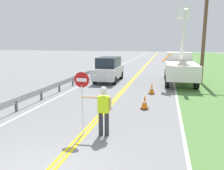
# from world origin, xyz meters

# --- Properties ---
(centerline_yellow_left) EXTENTS (0.11, 110.00, 0.01)m
(centerline_yellow_left) POSITION_xyz_m (-0.09, 20.00, 0.01)
(centerline_yellow_left) COLOR yellow
(centerline_yellow_left) RESTS_ON ground
(centerline_yellow_right) EXTENTS (0.11, 110.00, 0.01)m
(centerline_yellow_right) POSITION_xyz_m (0.09, 20.00, 0.01)
(centerline_yellow_right) COLOR yellow
(centerline_yellow_right) RESTS_ON ground
(edge_line_right) EXTENTS (0.12, 110.00, 0.01)m
(edge_line_right) POSITION_xyz_m (3.60, 20.00, 0.01)
(edge_line_right) COLOR silver
(edge_line_right) RESTS_ON ground
(edge_line_left) EXTENTS (0.12, 110.00, 0.01)m
(edge_line_left) POSITION_xyz_m (-3.60, 20.00, 0.01)
(edge_line_left) COLOR silver
(edge_line_left) RESTS_ON ground
(flagger_worker) EXTENTS (1.08, 0.28, 1.83)m
(flagger_worker) POSITION_xyz_m (0.75, 3.09, 1.05)
(flagger_worker) COLOR #2D2D33
(flagger_worker) RESTS_ON ground
(stop_sign_paddle) EXTENTS (0.56, 0.04, 2.33)m
(stop_sign_paddle) POSITION_xyz_m (-0.02, 3.00, 1.71)
(stop_sign_paddle) COLOR silver
(stop_sign_paddle) RESTS_ON ground
(utility_bucket_truck) EXTENTS (2.67, 6.85, 6.05)m
(utility_bucket_truck) POSITION_xyz_m (4.00, 15.06, 1.43)
(utility_bucket_truck) COLOR white
(utility_bucket_truck) RESTS_ON ground
(oncoming_suv_nearest) EXTENTS (1.96, 4.63, 2.10)m
(oncoming_suv_nearest) POSITION_xyz_m (-1.94, 14.24, 1.06)
(oncoming_suv_nearest) COLOR silver
(oncoming_suv_nearest) RESTS_ON ground
(utility_pole_near) EXTENTS (1.80, 0.28, 7.97)m
(utility_pole_near) POSITION_xyz_m (5.78, 15.41, 4.17)
(utility_pole_near) COLOR brown
(utility_pole_near) RESTS_ON ground
(traffic_cone_lead) EXTENTS (0.40, 0.40, 0.70)m
(traffic_cone_lead) POSITION_xyz_m (1.89, 6.75, 0.34)
(traffic_cone_lead) COLOR orange
(traffic_cone_lead) RESTS_ON ground
(traffic_cone_mid) EXTENTS (0.40, 0.40, 0.70)m
(traffic_cone_mid) POSITION_xyz_m (2.02, 10.24, 0.34)
(traffic_cone_mid) COLOR orange
(traffic_cone_mid) RESTS_ON ground
(guardrail_left_shoulder) EXTENTS (0.10, 32.00, 0.71)m
(guardrail_left_shoulder) POSITION_xyz_m (-4.20, 15.09, 0.52)
(guardrail_left_shoulder) COLOR #9EA0A3
(guardrail_left_shoulder) RESTS_ON ground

